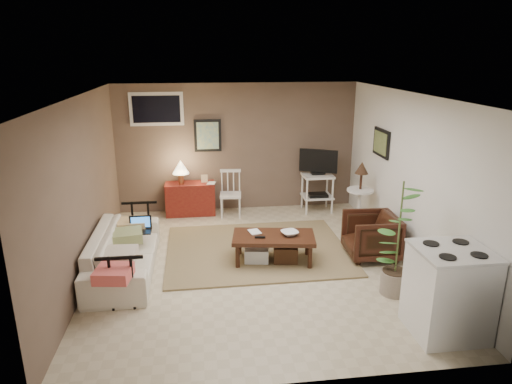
{
  "coord_description": "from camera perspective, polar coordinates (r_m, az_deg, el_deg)",
  "views": [
    {
      "loc": [
        -0.72,
        -5.94,
        2.94
      ],
      "look_at": [
        0.08,
        0.35,
        0.98
      ],
      "focal_mm": 32.0,
      "sensor_mm": 36.0,
      "label": 1
    }
  ],
  "objects": [
    {
      "name": "art_right",
      "position": [
        7.72,
        15.39,
        5.95
      ],
      "size": [
        0.03,
        0.6,
        0.45
      ],
      "primitive_type": "cube",
      "color": "black"
    },
    {
      "name": "sofa_end_rails",
      "position": [
        6.55,
        -15.18,
        -6.8
      ],
      "size": [
        0.55,
        2.06,
        0.69
      ],
      "primitive_type": null,
      "color": "black",
      "rests_on": "floor"
    },
    {
      "name": "sofa",
      "position": [
        6.55,
        -16.25,
        -6.37
      ],
      "size": [
        0.6,
        2.06,
        0.8
      ],
      "primitive_type": "imported",
      "rotation": [
        0.0,
        0.0,
        1.57
      ],
      "color": "silver",
      "rests_on": "floor"
    },
    {
      "name": "art_back",
      "position": [
        8.55,
        -6.06,
        7.03
      ],
      "size": [
        0.5,
        0.03,
        0.6
      ],
      "primitive_type": "cube",
      "color": "black"
    },
    {
      "name": "bowl",
      "position": [
        6.55,
        4.24,
        -4.41
      ],
      "size": [
        0.25,
        0.11,
        0.24
      ],
      "primitive_type": "imported",
      "rotation": [
        0.0,
        0.0,
        0.24
      ],
      "color": "#391D0F",
      "rests_on": "coffee_table"
    },
    {
      "name": "window",
      "position": [
        8.5,
        -12.33,
        10.1
      ],
      "size": [
        0.96,
        0.03,
        0.6
      ],
      "primitive_type": "cube",
      "color": "silver"
    },
    {
      "name": "side_table",
      "position": [
        7.87,
        12.92,
        0.47
      ],
      "size": [
        0.45,
        0.45,
        1.19
      ],
      "color": "silver",
      "rests_on": "floor"
    },
    {
      "name": "stove",
      "position": [
        5.38,
        22.93,
        -11.39
      ],
      "size": [
        0.76,
        0.71,
        0.99
      ],
      "color": "white",
      "rests_on": "floor"
    },
    {
      "name": "sofa_pillows",
      "position": [
        6.29,
        -16.18,
        -6.44
      ],
      "size": [
        0.4,
        1.96,
        0.14
      ],
      "primitive_type": null,
      "color": "beige",
      "rests_on": "sofa"
    },
    {
      "name": "book_table",
      "position": [
        6.6,
        -0.81,
        -4.31
      ],
      "size": [
        0.15,
        0.05,
        0.21
      ],
      "primitive_type": "imported",
      "rotation": [
        0.0,
        0.0,
        0.23
      ],
      "color": "#391D0F",
      "rests_on": "coffee_table"
    },
    {
      "name": "armchair",
      "position": [
        6.95,
        14.2,
        -5.1
      ],
      "size": [
        0.7,
        0.74,
        0.74
      ],
      "primitive_type": "imported",
      "rotation": [
        0.0,
        0.0,
        -1.61
      ],
      "color": "#33160E",
      "rests_on": "floor"
    },
    {
      "name": "tv_stand",
      "position": [
        8.69,
        7.73,
        1.63
      ],
      "size": [
        0.67,
        0.46,
        1.2
      ],
      "color": "silver",
      "rests_on": "floor"
    },
    {
      "name": "book_console",
      "position": [
        8.44,
        -6.11,
        1.71
      ],
      "size": [
        0.15,
        0.06,
        0.2
      ],
      "primitive_type": "imported",
      "rotation": [
        0.0,
        0.0,
        -0.26
      ],
      "color": "#391D0F",
      "rests_on": "red_console"
    },
    {
      "name": "rug",
      "position": [
        7.09,
        0.14,
        -7.22
      ],
      "size": [
        2.77,
        2.22,
        0.03
      ],
      "primitive_type": "cube",
      "rotation": [
        0.0,
        0.0,
        0.01
      ],
      "color": "#7C6648",
      "rests_on": "floor"
    },
    {
      "name": "red_console",
      "position": [
        8.6,
        -8.31,
        -0.45
      ],
      "size": [
        0.91,
        0.4,
        1.05
      ],
      "color": "maroon",
      "rests_on": "floor"
    },
    {
      "name": "coffee_table",
      "position": [
        6.63,
        2.13,
        -6.82
      ],
      "size": [
        1.25,
        0.77,
        0.44
      ],
      "color": "#391D0F",
      "rests_on": "floor"
    },
    {
      "name": "laptop",
      "position": [
        6.8,
        -14.26,
        -4.23
      ],
      "size": [
        0.32,
        0.23,
        0.22
      ],
      "color": "black",
      "rests_on": "sofa"
    },
    {
      "name": "floor",
      "position": [
        6.67,
        -0.31,
        -8.99
      ],
      "size": [
        5.0,
        5.0,
        0.0
      ],
      "primitive_type": "plane",
      "color": "#C1B293",
      "rests_on": "ground"
    },
    {
      "name": "spindle_chair",
      "position": [
        8.45,
        -3.19,
        -0.37
      ],
      "size": [
        0.42,
        0.42,
        0.85
      ],
      "color": "silver",
      "rests_on": "floor"
    },
    {
      "name": "potted_plant",
      "position": [
        5.85,
        17.41,
        -5.12
      ],
      "size": [
        0.38,
        0.38,
        1.5
      ],
      "color": "gray",
      "rests_on": "floor"
    }
  ]
}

